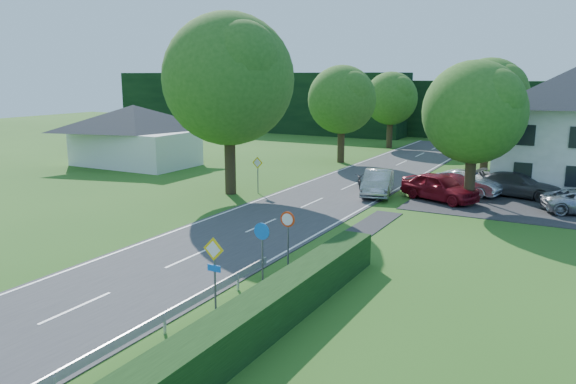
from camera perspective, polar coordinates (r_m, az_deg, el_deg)
The scene contains 25 objects.
road at distance 30.91m, azimuth -0.80°, elevation -2.58°, with size 7.00×80.00×0.04m, color #343436.
parking_pad at distance 39.93m, azimuth 24.13°, elevation -0.33°, with size 14.00×16.00×0.04m, color #262628.
line_edge_left at distance 32.57m, azimuth -5.79°, elevation -1.85°, with size 0.12×80.00×0.01m, color white.
line_edge_right at distance 29.50m, azimuth 4.72°, elevation -3.28°, with size 0.12×80.00×0.01m, color white.
line_centre at distance 30.90m, azimuth -0.80°, elevation -2.54°, with size 0.12×80.00×0.01m, color white, non-canonical shape.
tree_main at distance 36.56m, azimuth -6.02°, elevation 8.79°, with size 9.40×9.40×11.64m, color #295519, non-canonical shape.
tree_left_far at distance 50.23m, azimuth 5.46°, elevation 7.86°, with size 7.00×7.00×8.58m, color #295519, non-canonical shape.
tree_right_far at distance 48.80m, azimuth 19.60°, elevation 7.42°, with size 7.40×7.40×9.09m, color #295519, non-canonical shape.
tree_left_back at distance 61.29m, azimuth 10.36°, elevation 8.19°, with size 6.60×6.60×8.07m, color #295519, non-canonical shape.
tree_right_back at distance 56.89m, azimuth 19.86°, elevation 7.16°, with size 6.20×6.20×7.56m, color #295519, non-canonical shape.
tree_right_mid at distance 34.81m, azimuth 18.26°, elevation 5.59°, with size 7.00×7.00×8.58m, color #295519, non-canonical shape.
treeline_left at distance 80.45m, azimuth -3.57°, elevation 9.15°, with size 44.00×6.00×8.00m, color black.
treeline_right at distance 72.52m, azimuth 23.42°, elevation 7.53°, with size 30.00×5.00×7.00m, color black.
bungalow_left at distance 50.30m, azimuth -15.31°, elevation 5.70°, with size 11.00×6.50×5.20m.
streetlight at distance 36.83m, azimuth 18.19°, elevation 6.18°, with size 2.03×0.18×8.00m.
sign_priority_right at distance 18.46m, azimuth -7.53°, elevation -6.96°, with size 0.78×0.09×2.59m.
sign_roundabout at distance 20.87m, azimuth -2.66°, elevation -4.99°, with size 0.64×0.08×2.37m.
sign_speed_limit at distance 22.51m, azimuth -0.03°, elevation -3.48°, with size 0.64×0.11×2.37m.
sign_priority_left at distance 37.00m, azimuth -3.11°, elevation 2.49°, with size 0.78×0.09×2.44m.
moving_car at distance 36.94m, azimuth 9.11°, elevation 0.97°, with size 1.71×4.90×1.61m, color #A2A3A7.
motorcycle at distance 39.15m, azimuth 7.29°, elevation 1.19°, with size 0.68×1.96×1.03m, color black.
parked_car_red at distance 36.05m, azimuth 15.15°, elevation 0.50°, with size 2.01×5.00×1.70m, color maroon.
parked_car_silver_a at distance 38.38m, azimuth 17.48°, elevation 0.90°, with size 1.61×4.61×1.52m, color silver.
parked_car_grey at distance 38.90m, azimuth 22.34°, elevation 0.72°, with size 2.18×5.36×1.55m, color #48494D.
parasol at distance 40.32m, azimuth 26.43°, elevation 1.21°, with size 2.41×2.45×2.21m, color #A50D27.
Camera 1 is at (14.69, -6.09, 7.70)m, focal length 35.00 mm.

